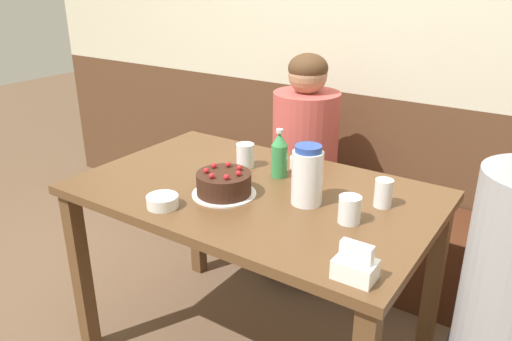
# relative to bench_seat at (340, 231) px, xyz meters

# --- Properties ---
(back_wall) EXTENTS (4.80, 0.04, 2.50)m
(back_wall) POSITION_rel_bench_seat_xyz_m (0.00, 0.22, 1.03)
(back_wall) COLOR brown
(back_wall) RESTS_ON ground_plane
(bench_seat) EXTENTS (2.52, 0.38, 0.43)m
(bench_seat) POSITION_rel_bench_seat_xyz_m (0.00, 0.00, 0.00)
(bench_seat) COLOR #472314
(bench_seat) RESTS_ON ground_plane
(dining_table) EXTENTS (1.32, 0.83, 0.78)m
(dining_table) POSITION_rel_bench_seat_xyz_m (0.00, -0.83, 0.46)
(dining_table) COLOR brown
(dining_table) RESTS_ON ground_plane
(birthday_cake) EXTENTS (0.23, 0.23, 0.10)m
(birthday_cake) POSITION_rel_bench_seat_xyz_m (-0.06, -0.94, 0.60)
(birthday_cake) COLOR white
(birthday_cake) RESTS_ON dining_table
(water_pitcher) EXTENTS (0.11, 0.11, 0.21)m
(water_pitcher) POSITION_rel_bench_seat_xyz_m (0.22, -0.83, 0.67)
(water_pitcher) COLOR white
(water_pitcher) RESTS_ON dining_table
(soju_bottle) EXTENTS (0.06, 0.06, 0.19)m
(soju_bottle) POSITION_rel_bench_seat_xyz_m (0.02, -0.68, 0.65)
(soju_bottle) COLOR #388E4C
(soju_bottle) RESTS_ON dining_table
(napkin_holder) EXTENTS (0.11, 0.08, 0.11)m
(napkin_holder) POSITION_rel_bench_seat_xyz_m (0.55, -1.16, 0.60)
(napkin_holder) COLOR white
(napkin_holder) RESTS_ON dining_table
(bowl_soup_white) EXTENTS (0.11, 0.11, 0.04)m
(bowl_soup_white) POSITION_rel_bench_seat_xyz_m (-0.17, -1.13, 0.58)
(bowl_soup_white) COLOR white
(bowl_soup_white) RESTS_ON dining_table
(bowl_rice_small) EXTENTS (0.11, 0.11, 0.04)m
(bowl_rice_small) POSITION_rel_bench_seat_xyz_m (0.05, -0.54, 0.58)
(bowl_rice_small) COLOR white
(bowl_rice_small) RESTS_ON dining_table
(glass_water_tall) EXTENTS (0.07, 0.07, 0.10)m
(glass_water_tall) POSITION_rel_bench_seat_xyz_m (-0.15, -0.67, 0.61)
(glass_water_tall) COLOR silver
(glass_water_tall) RESTS_ON dining_table
(glass_tumbler_short) EXTENTS (0.06, 0.06, 0.10)m
(glass_tumbler_short) POSITION_rel_bench_seat_xyz_m (0.45, -0.71, 0.61)
(glass_tumbler_short) COLOR silver
(glass_tumbler_short) RESTS_ON dining_table
(glass_shot_small) EXTENTS (0.07, 0.07, 0.09)m
(glass_shot_small) POSITION_rel_bench_seat_xyz_m (0.41, -0.88, 0.61)
(glass_shot_small) COLOR silver
(glass_shot_small) RESTS_ON dining_table
(person_teal_shirt) EXTENTS (0.33, 0.34, 1.18)m
(person_teal_shirt) POSITION_rel_bench_seat_xyz_m (-0.15, -0.15, 0.34)
(person_teal_shirt) COLOR #33333D
(person_teal_shirt) RESTS_ON ground_plane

